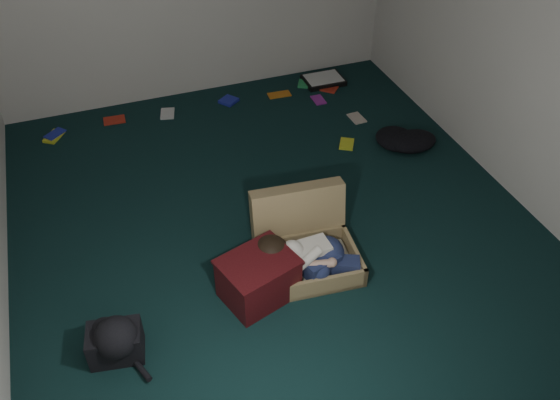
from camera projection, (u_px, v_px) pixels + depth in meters
floor at (274, 222)px, 4.72m from camera, size 4.50×4.50×0.00m
wall_front at (468, 341)px, 2.27m from camera, size 4.50×0.00×4.50m
wall_right at (524, 31)px, 4.41m from camera, size 0.00×4.50×4.50m
suitcase at (305, 243)px, 4.33m from camera, size 0.76×0.75×0.51m
person at (305, 256)px, 4.16m from camera, size 0.75×0.42×0.32m
maroon_bin at (258, 278)px, 4.03m from camera, size 0.59×0.52×0.34m
backpack at (115, 342)px, 3.69m from camera, size 0.46×0.40×0.25m
clothing_pile at (414, 138)px, 5.50m from camera, size 0.60×0.55×0.16m
paper_tray at (323, 80)px, 6.44m from camera, size 0.43×0.32×0.06m
book_scatter at (252, 109)px, 6.02m from camera, size 3.04×1.40×0.02m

